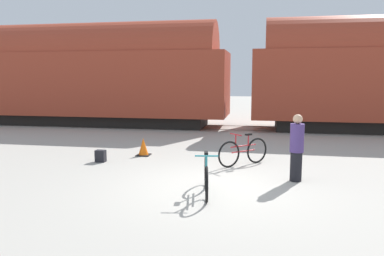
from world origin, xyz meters
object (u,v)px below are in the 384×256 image
freight_train (240,72)px  person_in_purple (297,148)px  bicycle_maroon (243,152)px  traffic_cone (143,147)px  bicycle_teal (206,176)px  backpack (101,156)px

freight_train → person_in_purple: (1.85, -8.99, -1.84)m
bicycle_maroon → traffic_cone: 3.19m
bicycle_teal → freight_train: bearing=89.7°
person_in_purple → freight_train: bearing=-73.3°
backpack → freight_train: bearing=66.6°
bicycle_teal → person_in_purple: 2.38m
backpack → traffic_cone: traffic_cone is taller
backpack → bicycle_maroon: bearing=4.8°
bicycle_maroon → person_in_purple: person_in_purple is taller
bicycle_teal → person_in_purple: size_ratio=1.08×
bicycle_teal → bicycle_maroon: bicycle_maroon is taller
bicycle_teal → backpack: bicycle_teal is taller
backpack → traffic_cone: size_ratio=0.62×
freight_train → person_in_purple: 9.36m
bicycle_teal → traffic_cone: size_ratio=3.07×
bicycle_maroon → traffic_cone: bearing=166.6°
freight_train → backpack: (-3.46, -7.97, -2.46)m
bicycle_maroon → backpack: bearing=-175.2°
person_in_purple → traffic_cone: 4.89m
freight_train → traffic_cone: bearing=-110.2°
person_in_purple → bicycle_teal: bearing=40.8°
bicycle_teal → traffic_cone: bicycle_teal is taller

